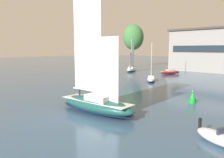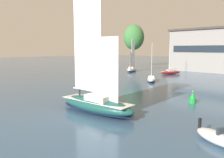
{
  "view_description": "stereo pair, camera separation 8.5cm",
  "coord_description": "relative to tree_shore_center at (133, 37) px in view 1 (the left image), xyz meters",
  "views": [
    {
      "loc": [
        20.58,
        -18.53,
        8.24
      ],
      "look_at": [
        0.0,
        3.0,
        4.11
      ],
      "focal_mm": 35.0,
      "sensor_mm": 36.0,
      "label": 1
    },
    {
      "loc": [
        20.65,
        -18.47,
        8.24
      ],
      "look_at": [
        0.0,
        3.0,
        4.11
      ],
      "focal_mm": 35.0,
      "sensor_mm": 36.0,
      "label": 2
    }
  ],
  "objects": [
    {
      "name": "sailboat_moored_far_slip",
      "position": [
        31.81,
        -32.92,
        -12.77
      ],
      "size": [
        5.46,
        6.95,
        9.65
      ],
      "color": "white",
      "rests_on": "ground"
    },
    {
      "name": "sailboat_moored_outer_mooring",
      "position": [
        12.75,
        -17.01,
        -12.47
      ],
      "size": [
        5.43,
        8.82,
        11.75
      ],
      "color": "silver",
      "rests_on": "ground"
    },
    {
      "name": "ground_plane",
      "position": [
        42.14,
        -61.17,
        -13.42
      ],
      "size": [
        400.0,
        400.0,
        0.0
      ],
      "primitive_type": "plane",
      "color": "#385675"
    },
    {
      "name": "channel_buoy",
      "position": [
        49.08,
        -47.62,
        -12.67
      ],
      "size": [
        1.05,
        1.05,
        1.91
      ],
      "color": "green",
      "rests_on": "ground"
    },
    {
      "name": "tree_shore_center",
      "position": [
        0.0,
        0.0,
        0.0
      ],
      "size": [
        9.32,
        9.32,
        19.17
      ],
      "color": "brown",
      "rests_on": "ground"
    },
    {
      "name": "sailboat_moored_mid_channel",
      "position": [
        27.45,
        -15.17,
        -12.73
      ],
      "size": [
        4.82,
        7.65,
        10.22
      ],
      "color": "maroon",
      "rests_on": "ground"
    },
    {
      "name": "motor_tender",
      "position": [
        56.74,
        -60.11,
        -12.89
      ],
      "size": [
        4.63,
        3.38,
        1.65
      ],
      "color": "silver",
      "rests_on": "ground"
    },
    {
      "name": "sailboat_main",
      "position": [
        42.16,
        -61.17,
        -12.17
      ],
      "size": [
        12.11,
        4.29,
        16.3
      ],
      "color": "#194C47",
      "rests_on": "ground"
    }
  ]
}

